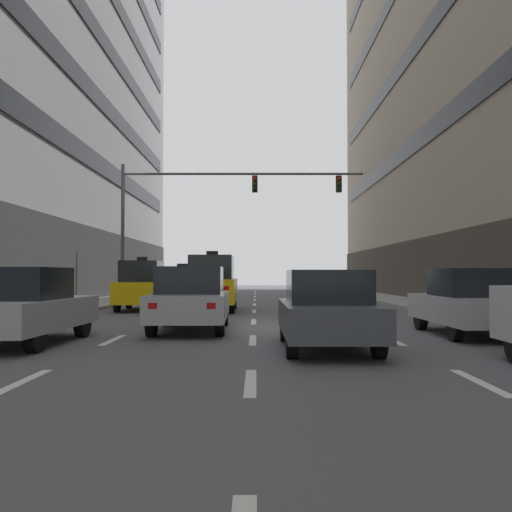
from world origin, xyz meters
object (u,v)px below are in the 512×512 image
Objects in this scene: taxi_driving_0 at (143,286)px; car_driving_1 at (25,306)px; car_driving_3 at (192,279)px; car_driving_5 at (328,310)px; car_parked_1 at (470,302)px; traffic_signal_0 at (208,201)px; taxi_driving_4 at (213,283)px; car_driving_2 at (192,299)px.

taxi_driving_0 is 0.97× the size of car_driving_1.
car_driving_3 is at bearing 90.01° from taxi_driving_0.
car_driving_5 is (6.15, -30.10, -0.34)m from car_driving_3.
traffic_signal_0 is (-7.69, 14.95, 4.44)m from car_parked_1.
car_driving_1 is 29.28m from car_driving_3.
car_driving_5 is 0.97× the size of car_parked_1.
traffic_signal_0 is (-3.90, 17.52, 4.47)m from car_driving_5.
car_driving_3 reaches higher than car_driving_5.
taxi_driving_4 is at bearing -9.42° from taxi_driving_0.
car_driving_3 is 29.27m from car_parked_1.
traffic_signal_0 reaches higher than car_driving_1.
car_driving_5 is (6.35, -0.82, -0.03)m from car_driving_1.
car_driving_1 is 1.02× the size of car_parked_1.
taxi_driving_0 is at bearing 135.56° from car_parked_1.
taxi_driving_0 is at bearing -113.41° from traffic_signal_0.
traffic_signal_0 reaches higher than car_parked_1.
car_parked_1 is 0.35× the size of traffic_signal_0.
car_driving_1 is 10.30m from car_parked_1.
taxi_driving_4 is at bearing 74.01° from car_driving_1.
taxi_driving_4 is 1.07× the size of car_parked_1.
car_driving_3 is at bearing 96.55° from car_driving_2.
car_driving_3 is 13.42m from traffic_signal_0.
car_driving_2 is at bearing 170.99° from car_parked_1.
car_driving_1 is 0.36× the size of traffic_signal_0.
taxi_driving_4 is at bearing 127.04° from car_parked_1.
car_driving_3 reaches higher than car_driving_1.
taxi_driving_4 is (-0.08, 8.17, 0.29)m from car_driving_2.
taxi_driving_0 reaches higher than car_parked_1.
car_parked_1 reaches higher than car_driving_5.
taxi_driving_4 is at bearing 105.11° from car_driving_5.
taxi_driving_0 is 0.92× the size of taxi_driving_4.
taxi_driving_0 is 0.99× the size of car_parked_1.
taxi_driving_4 is (3.16, 11.02, 0.31)m from car_driving_1.
car_driving_5 is 4.58m from car_parked_1.
car_driving_5 is 18.50m from traffic_signal_0.
traffic_signal_0 reaches higher than taxi_driving_4.
car_parked_1 is at bearing 9.80° from car_driving_1.
traffic_signal_0 is at bearing 81.64° from car_driving_1.
car_driving_1 is at bearing -91.01° from taxi_driving_0.
car_driving_1 is 0.95× the size of taxi_driving_4.
car_driving_1 is at bearing 172.69° from car_driving_5.
car_driving_1 is 0.98× the size of car_driving_2.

